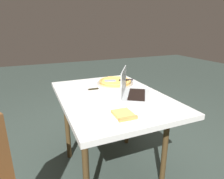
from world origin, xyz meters
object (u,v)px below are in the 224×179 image
at_px(laptop, 132,91).
at_px(table_knife, 89,90).
at_px(pizza_plate, 124,116).
at_px(dining_table, 111,103).
at_px(pizza_tray, 115,82).

relative_size(laptop, table_knife, 1.75).
bearing_deg(laptop, pizza_plate, 143.44).
relative_size(dining_table, pizza_plate, 4.54).
bearing_deg(pizza_tray, laptop, 176.34).
bearing_deg(table_knife, pizza_tray, -71.67).
bearing_deg(laptop, pizza_tray, -3.66).
relative_size(laptop, pizza_tray, 1.09).
distance_m(pizza_tray, table_knife, 0.33).
height_order(pizza_tray, table_knife, pizza_tray).
height_order(dining_table, pizza_plate, pizza_plate).
xyz_separation_m(laptop, pizza_plate, (-0.33, 0.25, -0.03)).
xyz_separation_m(dining_table, pizza_tray, (0.31, -0.17, 0.09)).
distance_m(dining_table, table_knife, 0.26).
bearing_deg(pizza_plate, laptop, -36.56).
bearing_deg(pizza_tray, pizza_plate, 159.79).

